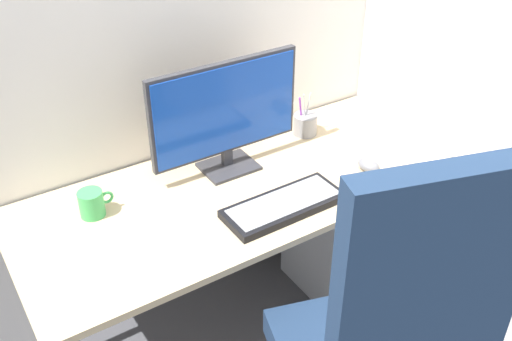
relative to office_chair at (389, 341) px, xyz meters
name	(u,v)px	position (x,y,z in m)	size (l,w,h in m)	color
ground_plane	(247,330)	(0.01, 0.75, -0.67)	(8.00, 8.00, 0.00)	#4C4C51
desk	(245,199)	(0.01, 0.75, 0.02)	(1.62, 0.67, 0.74)	#D1B78C
office_chair	(389,341)	(0.00, 0.00, 0.00)	(0.62, 0.60, 1.30)	black
filing_cabinet	(356,234)	(0.54, 0.71, -0.36)	(0.41, 0.54, 0.61)	#B2B5BA
monitor	(226,113)	(0.02, 0.89, 0.30)	(0.58, 0.16, 0.41)	#333338
keyboard	(284,205)	(0.04, 0.56, 0.09)	(0.42, 0.17, 0.03)	black
mouse	(369,165)	(0.44, 0.59, 0.10)	(0.06, 0.09, 0.04)	slate
pen_holder	(305,124)	(0.41, 0.93, 0.12)	(0.10, 0.10, 0.18)	gray
notebook	(422,152)	(0.69, 0.56, 0.09)	(0.14, 0.18, 0.02)	beige
coffee_mug	(92,203)	(-0.50, 0.87, 0.12)	(0.12, 0.08, 0.09)	#3FAD59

